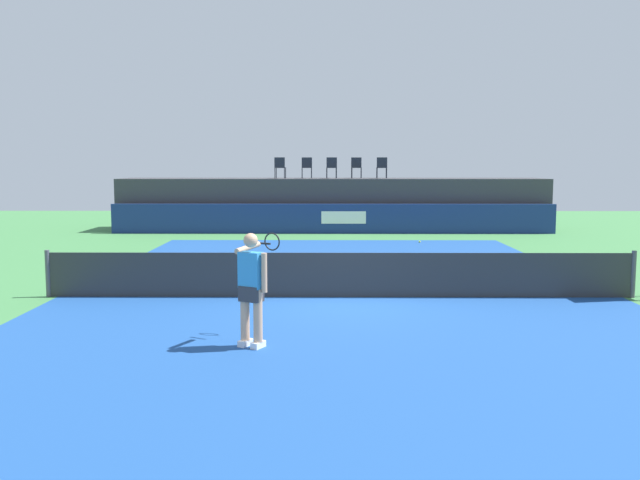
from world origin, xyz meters
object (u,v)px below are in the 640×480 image
spectator_chair_left (307,167)px  tennis_ball (420,242)px  spectator_chair_far_left (280,167)px  spectator_chair_center (332,167)px  spectator_chair_right (356,167)px  net_post_near (48,273)px  net_post_far (633,274)px  spectator_chair_far_right (382,167)px  tennis_player (252,285)px

spectator_chair_left → tennis_ball: size_ratio=13.06×
spectator_chair_far_left → spectator_chair_center: 2.19m
spectator_chair_far_left → spectator_chair_left: same height
spectator_chair_right → net_post_near: size_ratio=0.89×
spectator_chair_left → net_post_far: spectator_chair_left is taller
spectator_chair_far_right → net_post_near: (-8.29, -15.06, -2.19)m
net_post_near → tennis_ball: net_post_near is taller
net_post_far → spectator_chair_center: bearing=112.6°
spectator_chair_far_left → tennis_ball: spectator_chair_far_left is taller
net_post_far → tennis_ball: 10.69m
spectator_chair_left → net_post_near: bearing=-108.5°
net_post_far → tennis_ball: (-3.12, 10.21, -0.46)m
spectator_chair_center → tennis_player: bearing=-94.1°
spectator_chair_right → spectator_chair_far_left: bearing=-172.6°
spectator_chair_left → spectator_chair_right: (2.13, 0.19, 0.00)m
spectator_chair_right → tennis_player: size_ratio=0.50×
spectator_chair_right → tennis_player: (-2.45, -19.41, -1.73)m
net_post_far → tennis_ball: bearing=107.0°
net_post_near → net_post_far: (12.40, 0.00, 0.00)m
spectator_chair_right → tennis_ball: 6.19m
spectator_chair_center → net_post_near: size_ratio=0.89×
spectator_chair_far_right → net_post_near: size_ratio=0.89×
tennis_ball → spectator_chair_far_left: bearing=138.1°
spectator_chair_far_right → tennis_player: size_ratio=0.50×
net_post_near → spectator_chair_far_right: bearing=61.2°
spectator_chair_far_left → spectator_chair_center: bearing=1.4°
spectator_chair_right → net_post_far: spectator_chair_right is taller
spectator_chair_far_left → tennis_ball: 7.62m
spectator_chair_right → net_post_far: size_ratio=0.89×
spectator_chair_right → net_post_far: bearing=-71.4°
net_post_near → tennis_player: size_ratio=0.56×
spectator_chair_right → net_post_far: (5.18, -15.41, -2.19)m
net_post_far → spectator_chair_right: bearing=108.6°
spectator_chair_center → net_post_near: spectator_chair_center is taller
spectator_chair_center → tennis_ball: 6.33m
spectator_chair_center → spectator_chair_left: bearing=170.2°
spectator_chair_left → net_post_near: size_ratio=0.89×
spectator_chair_right → spectator_chair_far_right: (1.06, -0.34, 0.00)m
spectator_chair_far_left → net_post_near: spectator_chair_far_left is taller
spectator_chair_far_right → tennis_ball: size_ratio=13.06×
spectator_chair_far_right → net_post_near: 17.33m
spectator_chair_right → spectator_chair_far_right: bearing=-17.9°
spectator_chair_far_right → net_post_far: spectator_chair_far_right is taller
net_post_near → net_post_far: bearing=0.0°
spectator_chair_left → spectator_chair_center: same height
spectator_chair_right → net_post_near: spectator_chair_right is taller
spectator_chair_right → tennis_player: 19.64m
spectator_chair_left → tennis_ball: (4.18, -5.01, -2.66)m
spectator_chair_right → tennis_player: bearing=-97.2°
spectator_chair_center → tennis_ball: bearing=-57.1°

